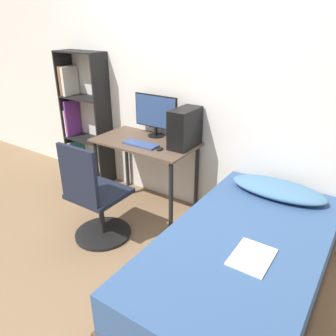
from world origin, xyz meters
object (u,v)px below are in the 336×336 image
(office_chair, at_px, (95,204))
(pc_tower, at_px, (185,128))
(monitor, at_px, (156,114))
(keyboard, at_px, (141,144))
(bed, at_px, (241,268))
(bookshelf, at_px, (81,118))

(office_chair, xyz_separation_m, pc_tower, (0.44, 0.86, 0.58))
(office_chair, xyz_separation_m, monitor, (0.01, 0.96, 0.64))
(monitor, height_order, keyboard, monitor)
(office_chair, relative_size, monitor, 1.85)
(bed, height_order, pc_tower, pc_tower)
(bookshelf, distance_m, bed, 2.73)
(monitor, bearing_deg, bed, -32.49)
(office_chair, height_order, monitor, monitor)
(keyboard, bearing_deg, pc_tower, 29.12)
(bookshelf, bearing_deg, pc_tower, -2.54)
(bookshelf, relative_size, keyboard, 4.28)
(keyboard, bearing_deg, office_chair, -94.05)
(bookshelf, xyz_separation_m, pc_tower, (1.56, -0.07, 0.16))
(office_chair, xyz_separation_m, bed, (1.41, 0.07, -0.11))
(bed, bearing_deg, keyboard, 157.28)
(bookshelf, height_order, keyboard, bookshelf)
(keyboard, bearing_deg, bed, -22.72)
(bookshelf, distance_m, keyboard, 1.21)
(bookshelf, xyz_separation_m, monitor, (1.13, 0.04, 0.22))
(bed, height_order, monitor, monitor)
(bookshelf, relative_size, bed, 0.80)
(monitor, height_order, pc_tower, monitor)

